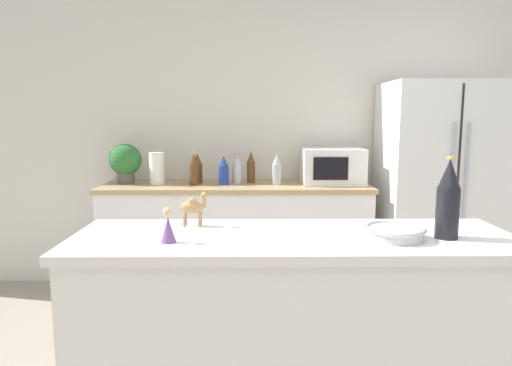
{
  "coord_description": "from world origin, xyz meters",
  "views": [
    {
      "loc": [
        -0.25,
        -1.18,
        1.43
      ],
      "look_at": [
        -0.22,
        1.43,
        1.05
      ],
      "focal_mm": 32.0,
      "sensor_mm": 36.0,
      "label": 1
    }
  ],
  "objects_px": {
    "wine_bottle": "(448,200)",
    "back_bottle_3": "(224,171)",
    "back_bottle_1": "(237,170)",
    "wise_man_figurine_blue": "(168,227)",
    "fruit_bowl": "(395,232)",
    "back_bottle_0": "(277,169)",
    "back_bottle_5": "(197,168)",
    "camel_figurine": "(194,206)",
    "potted_plant": "(126,161)",
    "back_bottle_2": "(194,169)",
    "back_bottle_4": "(251,167)",
    "refrigerator": "(437,192)",
    "microwave": "(332,166)",
    "paper_towel_roll": "(157,168)"
  },
  "relations": [
    {
      "from": "back_bottle_1",
      "to": "back_bottle_5",
      "type": "relative_size",
      "value": 0.98
    },
    {
      "from": "back_bottle_2",
      "to": "back_bottle_4",
      "type": "height_order",
      "value": "back_bottle_4"
    },
    {
      "from": "back_bottle_4",
      "to": "camel_figurine",
      "type": "relative_size",
      "value": 1.88
    },
    {
      "from": "potted_plant",
      "to": "back_bottle_2",
      "type": "xyz_separation_m",
      "value": [
        0.56,
        -0.1,
        -0.05
      ]
    },
    {
      "from": "back_bottle_0",
      "to": "back_bottle_3",
      "type": "relative_size",
      "value": 1.09
    },
    {
      "from": "paper_towel_roll",
      "to": "back_bottle_2",
      "type": "xyz_separation_m",
      "value": [
        0.29,
        -0.04,
        -0.0
      ]
    },
    {
      "from": "refrigerator",
      "to": "back_bottle_0",
      "type": "bearing_deg",
      "value": 179.22
    },
    {
      "from": "back_bottle_4",
      "to": "wise_man_figurine_blue",
      "type": "distance_m",
      "value": 2.11
    },
    {
      "from": "back_bottle_0",
      "to": "back_bottle_2",
      "type": "bearing_deg",
      "value": -178.29
    },
    {
      "from": "back_bottle_5",
      "to": "back_bottle_2",
      "type": "bearing_deg",
      "value": -94.75
    },
    {
      "from": "microwave",
      "to": "back_bottle_2",
      "type": "distance_m",
      "value": 1.09
    },
    {
      "from": "paper_towel_roll",
      "to": "back_bottle_2",
      "type": "relative_size",
      "value": 0.98
    },
    {
      "from": "back_bottle_0",
      "to": "wine_bottle",
      "type": "xyz_separation_m",
      "value": [
        0.51,
        -1.93,
        0.1
      ]
    },
    {
      "from": "paper_towel_roll",
      "to": "fruit_bowl",
      "type": "relative_size",
      "value": 1.14
    },
    {
      "from": "back_bottle_0",
      "to": "camel_figurine",
      "type": "bearing_deg",
      "value": -104.12
    },
    {
      "from": "potted_plant",
      "to": "microwave",
      "type": "xyz_separation_m",
      "value": [
        1.65,
        -0.02,
        -0.04
      ]
    },
    {
      "from": "back_bottle_3",
      "to": "wise_man_figurine_blue",
      "type": "height_order",
      "value": "back_bottle_3"
    },
    {
      "from": "back_bottle_0",
      "to": "back_bottle_5",
      "type": "relative_size",
      "value": 1.04
    },
    {
      "from": "refrigerator",
      "to": "microwave",
      "type": "distance_m",
      "value": 0.85
    },
    {
      "from": "back_bottle_3",
      "to": "wise_man_figurine_blue",
      "type": "relative_size",
      "value": 1.84
    },
    {
      "from": "wine_bottle",
      "to": "camel_figurine",
      "type": "bearing_deg",
      "value": 168.1
    },
    {
      "from": "wise_man_figurine_blue",
      "to": "back_bottle_4",
      "type": "bearing_deg",
      "value": 82.06
    },
    {
      "from": "microwave",
      "to": "wine_bottle",
      "type": "bearing_deg",
      "value": -87.99
    },
    {
      "from": "back_bottle_0",
      "to": "back_bottle_4",
      "type": "height_order",
      "value": "back_bottle_4"
    },
    {
      "from": "back_bottle_1",
      "to": "wise_man_figurine_blue",
      "type": "distance_m",
      "value": 2.04
    },
    {
      "from": "back_bottle_1",
      "to": "back_bottle_3",
      "type": "distance_m",
      "value": 0.11
    },
    {
      "from": "back_bottle_2",
      "to": "back_bottle_3",
      "type": "distance_m",
      "value": 0.23
    },
    {
      "from": "microwave",
      "to": "back_bottle_3",
      "type": "relative_size",
      "value": 2.05
    },
    {
      "from": "wine_bottle",
      "to": "back_bottle_3",
      "type": "bearing_deg",
      "value": 115.71
    },
    {
      "from": "paper_towel_roll",
      "to": "back_bottle_1",
      "type": "relative_size",
      "value": 1.06
    },
    {
      "from": "back_bottle_0",
      "to": "camel_figurine",
      "type": "distance_m",
      "value": 1.78
    },
    {
      "from": "wine_bottle",
      "to": "camel_figurine",
      "type": "height_order",
      "value": "wine_bottle"
    },
    {
      "from": "wine_bottle",
      "to": "back_bottle_4",
      "type": "bearing_deg",
      "value": 109.38
    },
    {
      "from": "back_bottle_1",
      "to": "back_bottle_5",
      "type": "distance_m",
      "value": 0.33
    },
    {
      "from": "back_bottle_0",
      "to": "wine_bottle",
      "type": "distance_m",
      "value": 2.0
    },
    {
      "from": "paper_towel_roll",
      "to": "wise_man_figurine_blue",
      "type": "height_order",
      "value": "paper_towel_roll"
    },
    {
      "from": "back_bottle_4",
      "to": "back_bottle_5",
      "type": "bearing_deg",
      "value": 179.51
    },
    {
      "from": "back_bottle_3",
      "to": "wine_bottle",
      "type": "bearing_deg",
      "value": -64.29
    },
    {
      "from": "camel_figurine",
      "to": "back_bottle_5",
      "type": "bearing_deg",
      "value": 96.21
    },
    {
      "from": "potted_plant",
      "to": "camel_figurine",
      "type": "bearing_deg",
      "value": -66.99
    },
    {
      "from": "back_bottle_3",
      "to": "fruit_bowl",
      "type": "relative_size",
      "value": 1.05
    },
    {
      "from": "microwave",
      "to": "back_bottle_5",
      "type": "height_order",
      "value": "microwave"
    },
    {
      "from": "back_bottle_2",
      "to": "wine_bottle",
      "type": "height_order",
      "value": "wine_bottle"
    },
    {
      "from": "wine_bottle",
      "to": "paper_towel_roll",
      "type": "bearing_deg",
      "value": 126.83
    },
    {
      "from": "refrigerator",
      "to": "wise_man_figurine_blue",
      "type": "height_order",
      "value": "refrigerator"
    },
    {
      "from": "back_bottle_2",
      "to": "camel_figurine",
      "type": "relative_size",
      "value": 1.85
    },
    {
      "from": "back_bottle_1",
      "to": "wise_man_figurine_blue",
      "type": "height_order",
      "value": "back_bottle_1"
    },
    {
      "from": "camel_figurine",
      "to": "back_bottle_2",
      "type": "bearing_deg",
      "value": 97.05
    },
    {
      "from": "potted_plant",
      "to": "back_bottle_5",
      "type": "xyz_separation_m",
      "value": [
        0.57,
        0.03,
        -0.06
      ]
    },
    {
      "from": "back_bottle_3",
      "to": "fruit_bowl",
      "type": "height_order",
      "value": "back_bottle_3"
    }
  ]
}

